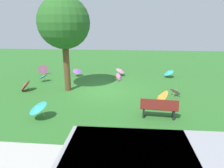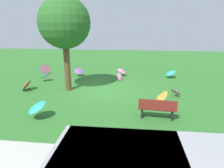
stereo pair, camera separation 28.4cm
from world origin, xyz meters
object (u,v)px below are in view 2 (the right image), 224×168
at_px(parasol_pink_0, 122,70).
at_px(parasol_red_0, 26,85).
at_px(park_bench, 157,109).
at_px(parasol_pink_2, 45,69).
at_px(parasol_blue_1, 45,76).
at_px(shade_tree, 64,23).
at_px(parasol_purple_0, 79,71).
at_px(parasol_orange_0, 159,97).
at_px(parasol_teal_1, 170,72).
at_px(parasol_teal_0, 36,106).
at_px(parasol_pink_3, 121,77).
at_px(parasol_pink_4, 176,91).

height_order(parasol_pink_0, parasol_red_0, parasol_red_0).
distance_m(park_bench, parasol_pink_2, 10.99).
distance_m(park_bench, parasol_blue_1, 9.05).
height_order(shade_tree, parasol_purple_0, shade_tree).
bearing_deg(parasol_pink_0, parasol_orange_0, 111.52).
height_order(park_bench, parasol_teal_1, park_bench).
xyz_separation_m(parasol_pink_2, parasol_teal_0, (-3.14, 7.79, 0.15)).
height_order(parasol_teal_0, parasol_teal_1, parasol_teal_0).
xyz_separation_m(parasol_red_0, parasol_teal_0, (-2.50, 3.63, 0.21)).
xyz_separation_m(shade_tree, parasol_pink_3, (-3.05, -2.54, -3.69)).
relative_size(parasol_teal_0, parasol_pink_4, 1.41).
height_order(parasol_purple_0, parasol_teal_0, parasol_teal_0).
xyz_separation_m(park_bench, parasol_teal_0, (5.17, 0.61, 0.10)).
height_order(parasol_red_0, parasol_teal_0, parasol_teal_0).
relative_size(park_bench, shade_tree, 0.30).
bearing_deg(shade_tree, parasol_pink_2, -49.71).
xyz_separation_m(parasol_pink_2, parasol_orange_0, (-8.55, 5.71, 0.01)).
relative_size(parasol_red_0, parasol_pink_4, 1.06).
bearing_deg(parasol_pink_2, parasol_pink_4, 156.20).
distance_m(parasol_pink_2, parasol_teal_0, 8.40).
bearing_deg(parasol_teal_0, shade_tree, -91.28).
distance_m(parasol_pink_0, parasol_blue_1, 5.79).
bearing_deg(parasol_blue_1, parasol_pink_0, -158.55).
xyz_separation_m(parasol_pink_0, parasol_teal_1, (-3.66, 0.14, -0.04)).
bearing_deg(parasol_pink_4, shade_tree, -3.93).
height_order(shade_tree, parasol_teal_1, shade_tree).
height_order(parasol_pink_2, parasol_blue_1, parasol_pink_2).
xyz_separation_m(shade_tree, parasol_pink_4, (-6.41, 0.44, -3.67)).
distance_m(parasol_teal_1, parasol_pink_4, 4.21).
distance_m(shade_tree, parasol_pink_3, 5.42).
xyz_separation_m(shade_tree, parasol_orange_0, (-5.32, 1.90, -3.55)).
xyz_separation_m(parasol_pink_0, parasol_red_0, (5.62, 4.24, -0.12)).
bearing_deg(parasol_teal_1, parasol_purple_0, 2.68).
bearing_deg(park_bench, parasol_purple_0, -51.53).
height_order(parasol_pink_2, parasol_pink_4, parasol_pink_2).
height_order(park_bench, parasol_orange_0, park_bench).
distance_m(park_bench, shade_tree, 7.05).
distance_m(parasol_purple_0, parasol_blue_1, 2.62).
bearing_deg(parasol_pink_0, parasol_teal_1, 177.87).
bearing_deg(parasol_pink_3, parasol_purple_0, -14.76).
bearing_deg(parasol_red_0, parasol_purple_0, -120.95).
xyz_separation_m(parasol_orange_0, parasol_purple_0, (5.64, -5.33, 0.01)).
height_order(parasol_teal_0, parasol_blue_1, parasol_teal_0).
height_order(park_bench, parasol_blue_1, park_bench).
xyz_separation_m(shade_tree, parasol_teal_1, (-6.69, -3.75, -3.55)).
relative_size(park_bench, parasol_pink_3, 2.26).
bearing_deg(parasol_pink_0, parasol_red_0, 37.04).
bearing_deg(parasol_blue_1, parasol_orange_0, 154.41).
xyz_separation_m(parasol_purple_0, parasol_blue_1, (2.03, 1.65, -0.07)).
distance_m(parasol_orange_0, parasol_teal_1, 5.82).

